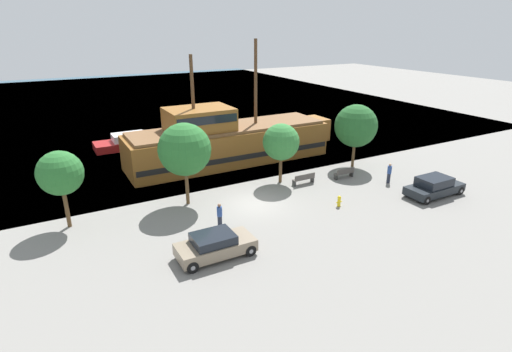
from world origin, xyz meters
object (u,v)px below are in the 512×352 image
(moored_boat_dockside, at_px, (134,142))
(fire_hydrant, at_px, (339,201))
(pedestrian_walking_near, at_px, (220,216))
(parked_car_curb_front, at_px, (434,187))
(pedestrian_walking_far, at_px, (389,173))
(parked_car_curb_mid, at_px, (215,245))
(pirate_ship, at_px, (227,141))
(bench_promenade_east, at_px, (304,179))
(bench_promenade_west, at_px, (344,173))

(moored_boat_dockside, bearing_deg, fire_hydrant, -67.02)
(fire_hydrant, relative_size, pedestrian_walking_near, 0.48)
(moored_boat_dockside, height_order, pedestrian_walking_near, pedestrian_walking_near)
(parked_car_curb_front, bearing_deg, pedestrian_walking_far, 106.29)
(parked_car_curb_mid, bearing_deg, pirate_ship, 62.82)
(moored_boat_dockside, xyz_separation_m, parked_car_curb_front, (16.09, -22.87, 0.15))
(pirate_ship, height_order, fire_hydrant, pirate_ship)
(parked_car_curb_front, relative_size, pedestrian_walking_near, 2.78)
(fire_hydrant, bearing_deg, parked_car_curb_mid, -169.65)
(pirate_ship, bearing_deg, moored_boat_dockside, 125.77)
(fire_hydrant, relative_size, bench_promenade_east, 0.42)
(pirate_ship, relative_size, bench_promenade_east, 10.57)
(moored_boat_dockside, distance_m, bench_promenade_east, 18.94)
(moored_boat_dockside, distance_m, bench_promenade_west, 21.32)
(bench_promenade_west, bearing_deg, parked_car_curb_front, -60.06)
(fire_hydrant, bearing_deg, parked_car_curb_front, -14.33)
(bench_promenade_east, distance_m, pedestrian_walking_near, 9.23)
(moored_boat_dockside, relative_size, pedestrian_walking_near, 4.96)
(moored_boat_dockside, distance_m, pedestrian_walking_far, 24.67)
(fire_hydrant, bearing_deg, bench_promenade_west, 45.93)
(fire_hydrant, distance_m, bench_promenade_west, 5.51)
(moored_boat_dockside, relative_size, pedestrian_walking_far, 4.97)
(bench_promenade_east, xyz_separation_m, bench_promenade_west, (3.59, -0.50, -0.00))
(moored_boat_dockside, height_order, parked_car_curb_front, moored_boat_dockside)
(moored_boat_dockside, xyz_separation_m, bench_promenade_west, (12.75, -17.08, -0.11))
(parked_car_curb_front, xyz_separation_m, pedestrian_walking_far, (-0.98, 3.36, 0.10))
(bench_promenade_west, relative_size, pedestrian_walking_near, 1.08)
(moored_boat_dockside, distance_m, parked_car_curb_front, 27.96)
(pirate_ship, distance_m, parked_car_curb_mid, 15.88)
(moored_boat_dockside, distance_m, parked_car_curb_mid, 22.85)
(fire_hydrant, xyz_separation_m, pedestrian_walking_far, (6.18, 1.53, 0.39))
(parked_car_curb_front, height_order, pedestrian_walking_near, pedestrian_walking_near)
(parked_car_curb_mid, height_order, pedestrian_walking_near, pedestrian_walking_near)
(pirate_ship, xyz_separation_m, parked_car_curb_mid, (-7.23, -14.08, -1.25))
(parked_car_curb_front, bearing_deg, moored_boat_dockside, 125.13)
(parked_car_curb_front, height_order, pedestrian_walking_far, pedestrian_walking_far)
(moored_boat_dockside, height_order, fire_hydrant, moored_boat_dockside)
(bench_promenade_east, bearing_deg, pirate_ship, 110.04)
(parked_car_curb_mid, distance_m, pedestrian_walking_near, 3.23)
(parked_car_curb_mid, distance_m, fire_hydrant, 10.02)
(parked_car_curb_mid, xyz_separation_m, pedestrian_walking_far, (16.03, 3.33, 0.13))
(bench_promenade_east, relative_size, bench_promenade_west, 1.06)
(fire_hydrant, distance_m, pedestrian_walking_far, 6.38)
(parked_car_curb_mid, relative_size, fire_hydrant, 5.40)
(parked_car_curb_front, distance_m, pedestrian_walking_near, 15.76)
(parked_car_curb_front, bearing_deg, bench_promenade_east, 137.76)
(parked_car_curb_front, distance_m, fire_hydrant, 7.40)
(fire_hydrant, height_order, pedestrian_walking_near, pedestrian_walking_near)
(fire_hydrant, relative_size, pedestrian_walking_far, 0.48)
(fire_hydrant, height_order, bench_promenade_west, bench_promenade_west)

